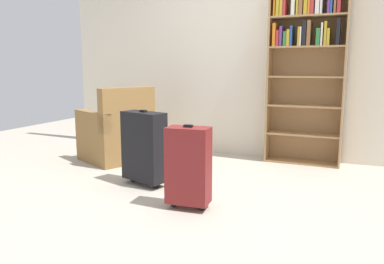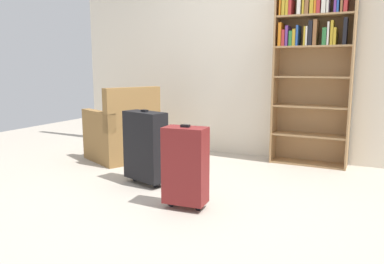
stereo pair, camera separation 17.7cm
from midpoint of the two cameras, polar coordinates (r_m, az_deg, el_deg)
name	(u,v)px [view 1 (the left image)]	position (r m, az deg, el deg)	size (l,w,h in m)	color
ground_plane	(197,194)	(3.51, -0.74, -9.17)	(8.99, 8.99, 0.00)	#B2A899
back_wall	(249,53)	(4.98, 7.49, 11.53)	(5.14, 0.10, 2.60)	beige
bookshelf	(306,59)	(4.65, 15.55, 10.37)	(0.86, 0.28, 2.02)	#A87F51
armchair	(117,135)	(4.75, -12.11, -0.43)	(0.93, 0.93, 0.90)	olive
mug	(158,162)	(4.46, -6.29, -4.46)	(0.12, 0.08, 0.10)	#1959A5
suitcase_black	(144,146)	(3.71, -8.52, -2.15)	(0.49, 0.32, 0.73)	black
suitcase_dark_red	(188,166)	(3.06, -2.21, -5.02)	(0.35, 0.22, 0.69)	maroon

